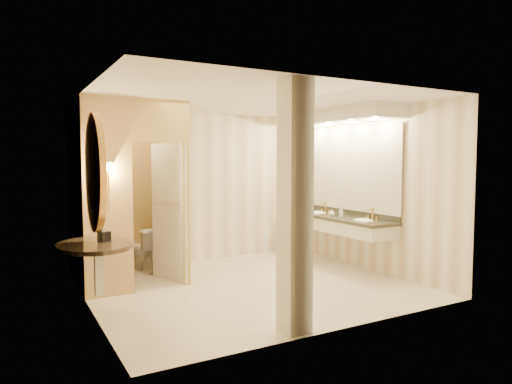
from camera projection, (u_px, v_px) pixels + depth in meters
floor at (251, 286)px, 6.71m from camera, size 4.50×4.50×0.00m
ceiling at (251, 100)px, 6.52m from camera, size 4.50×4.50×0.00m
wall_back at (199, 187)px, 8.36m from camera, size 4.50×0.02×2.70m
wall_front at (340, 207)px, 4.87m from camera, size 4.50×0.02×2.70m
wall_left at (88, 201)px, 5.52m from camera, size 0.02×4.00×2.70m
wall_right at (368, 190)px, 7.71m from camera, size 0.02×4.00×2.70m
toilet_closet at (156, 191)px, 6.91m from camera, size 1.50×1.55×2.70m
wall_sconce at (108, 169)px, 6.03m from camera, size 0.14×0.14×0.42m
vanity at (340, 173)px, 7.91m from camera, size 0.75×2.51×2.09m
console_shelf at (95, 203)px, 5.31m from camera, size 1.07×1.07×1.99m
pillar at (295, 207)px, 4.83m from camera, size 0.29×0.29×2.70m
tissue_box at (104, 236)px, 5.48m from camera, size 0.15×0.15×0.12m
toilet at (146, 249)px, 7.60m from camera, size 0.54×0.79×0.74m
soap_bottle_a at (331, 213)px, 7.95m from camera, size 0.06×0.06×0.12m
soap_bottle_b at (332, 213)px, 7.91m from camera, size 0.12×0.12×0.12m
soap_bottle_c at (341, 212)px, 7.69m from camera, size 0.08×0.08×0.19m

